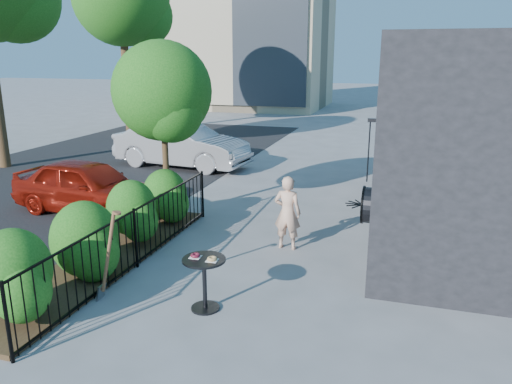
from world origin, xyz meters
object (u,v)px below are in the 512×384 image
(car_red, at_px, (88,186))
(car_silver, at_px, (182,145))
(woman, at_px, (287,213))
(cafe_table, at_px, (204,274))
(shovel, at_px, (107,261))
(patio_tree, at_px, (164,97))
(street_tree_far, at_px, (122,3))

(car_red, bearing_deg, car_silver, 6.21)
(woman, distance_m, car_red, 5.15)
(cafe_table, bearing_deg, car_silver, 117.13)
(shovel, xyz_separation_m, car_silver, (-3.02, 9.02, 0.09))
(shovel, height_order, car_red, shovel)
(patio_tree, distance_m, cafe_table, 5.05)
(car_red, relative_size, car_silver, 0.82)
(shovel, bearing_deg, cafe_table, 7.16)
(street_tree_far, height_order, car_red, street_tree_far)
(street_tree_far, bearing_deg, car_red, -63.52)
(woman, height_order, car_red, woman)
(woman, bearing_deg, car_silver, -47.96)
(patio_tree, xyz_separation_m, woman, (3.08, -1.08, -2.04))
(woman, distance_m, shovel, 3.59)
(cafe_table, xyz_separation_m, shovel, (-1.51, -0.19, 0.10))
(street_tree_far, xyz_separation_m, shovel, (8.68, -15.20, -5.25))
(patio_tree, bearing_deg, street_tree_far, 124.51)
(shovel, bearing_deg, car_silver, 108.49)
(street_tree_far, distance_m, shovel, 18.27)
(patio_tree, xyz_separation_m, car_silver, (-2.04, 5.03, -2.01))
(patio_tree, height_order, street_tree_far, street_tree_far)
(cafe_table, xyz_separation_m, woman, (0.59, 2.73, 0.17))
(cafe_table, xyz_separation_m, car_silver, (-4.53, 8.83, 0.20))
(patio_tree, relative_size, woman, 2.71)
(patio_tree, xyz_separation_m, street_tree_far, (-7.70, 11.20, 3.15))
(street_tree_far, xyz_separation_m, car_red, (5.70, -11.44, -5.27))
(cafe_table, relative_size, car_silver, 0.19)
(patio_tree, distance_m, woman, 3.84)
(patio_tree, height_order, shovel, patio_tree)
(street_tree_far, xyz_separation_m, cafe_table, (10.19, -15.01, -5.36))
(cafe_table, relative_size, woman, 0.59)
(street_tree_far, height_order, woman, street_tree_far)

